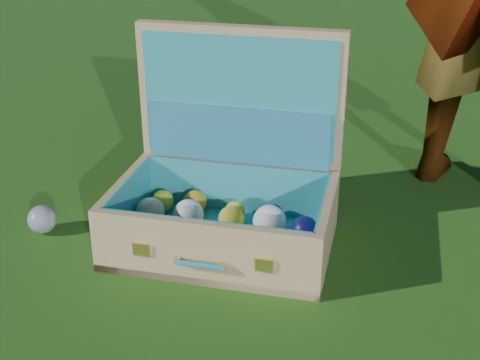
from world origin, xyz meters
The scene contains 3 objects.
ground centered at (0.00, 0.00, 0.00)m, with size 60.00×60.00×0.00m, color #215114.
stray_ball centered at (-0.56, -0.04, 0.04)m, with size 0.08×0.08×0.08m, color #406CA6.
suitcase centered at (-0.16, 0.24, 0.15)m, with size 0.65×0.58×0.52m.
Camera 1 is at (0.79, -0.95, 0.88)m, focal length 50.00 mm.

